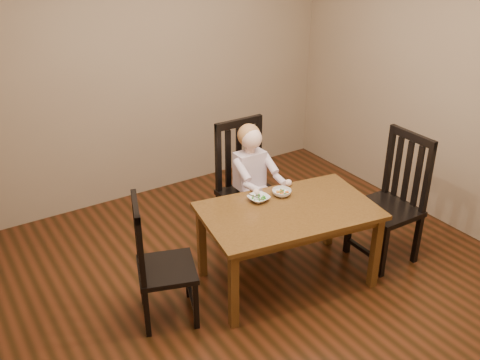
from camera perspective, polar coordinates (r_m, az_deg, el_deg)
room at (r=3.78m, az=3.19°, el=5.80°), size 4.01×4.01×2.71m
dining_table at (r=4.14m, az=5.20°, el=-4.04°), size 1.44×1.00×0.66m
chair_child at (r=4.70m, az=0.78°, el=-0.69°), size 0.49×0.46×1.12m
chair_left at (r=3.86m, az=-8.63°, el=-8.83°), size 0.52×0.53×0.98m
chair_right at (r=4.64m, az=15.86°, el=-2.17°), size 0.47×0.49×1.12m
toddler at (r=4.59m, az=1.18°, el=0.70°), size 0.34×0.43×0.59m
bowl_peas at (r=4.20m, az=2.00°, el=-1.97°), size 0.18×0.18×0.04m
bowl_veg at (r=4.29m, az=4.47°, el=-1.35°), size 0.16×0.16×0.05m
fork at (r=4.16m, az=1.63°, el=-1.90°), size 0.09×0.09×0.04m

